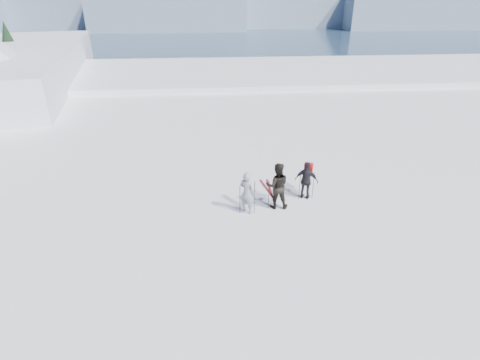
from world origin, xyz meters
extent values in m
plane|color=white|center=(0.00, 60.00, -17.50)|extent=(220.00, 208.01, 71.62)
cube|color=white|center=(0.00, 30.00, -6.50)|extent=(180.00, 16.00, 14.00)
plane|color=navy|center=(0.00, 290.00, -30.00)|extent=(820.00, 820.00, 0.00)
cube|color=slate|center=(-160.00, 470.00, -7.00)|extent=(130.00, 80.00, 46.00)
cube|color=slate|center=(-40.00, 440.00, -11.00)|extent=(160.00, 80.00, 38.00)
cube|color=slate|center=(100.00, 470.00, -4.00)|extent=(140.00, 80.00, 52.00)
cube|color=slate|center=(230.00, 440.00, -10.00)|extent=(160.00, 80.00, 40.00)
cube|color=#2D2B28|center=(-22.00, 36.00, -9.00)|extent=(21.55, 17.87, 14.25)
cone|color=black|center=(-18.00, 32.00, -3.00)|extent=(5.60, 5.60, 10.00)
cone|color=black|center=(-20.00, 30.00, -2.50)|extent=(6.16, 6.16, 11.00)
cone|color=black|center=(-24.00, 34.00, -1.50)|extent=(7.28, 7.28, 13.00)
cone|color=black|center=(-22.00, 28.00, -3.50)|extent=(5.04, 5.04, 9.00)
cone|color=black|center=(-25.00, 31.00, -2.50)|extent=(6.16, 6.16, 11.00)
cone|color=black|center=(-19.00, 35.00, -3.00)|extent=(5.60, 5.60, 10.00)
cone|color=black|center=(-27.00, 36.00, -2.00)|extent=(6.72, 6.72, 12.00)
imported|color=gray|center=(-2.18, 3.04, 0.86)|extent=(0.75, 0.70, 1.72)
imported|color=black|center=(-0.98, 3.32, 0.95)|extent=(0.98, 0.80, 1.89)
imported|color=black|center=(0.34, 3.92, 0.81)|extent=(1.02, 0.77, 1.61)
cube|color=red|center=(0.45, 4.14, 1.85)|extent=(0.39, 0.32, 0.48)
cylinder|color=black|center=(-2.46, 2.99, 0.59)|extent=(0.02, 0.02, 1.19)
cylinder|color=black|center=(-1.91, 2.95, 0.68)|extent=(0.02, 0.02, 1.37)
cylinder|color=black|center=(-1.31, 3.22, 0.60)|extent=(0.02, 0.02, 1.20)
cylinder|color=black|center=(-0.71, 3.23, 0.69)|extent=(0.02, 0.02, 1.37)
cylinder|color=black|center=(0.06, 3.85, 0.66)|extent=(0.02, 0.02, 1.31)
cylinder|color=black|center=(0.62, 3.85, 0.60)|extent=(0.02, 0.02, 1.20)
cube|color=black|center=(-1.13, 4.86, 0.01)|extent=(0.40, 1.69, 0.03)
cube|color=black|center=(-0.99, 4.86, 0.01)|extent=(0.11, 1.70, 0.03)
camera|label=1|loc=(-3.55, -9.32, 7.67)|focal=28.00mm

